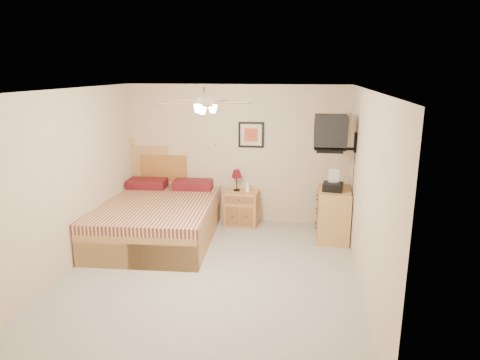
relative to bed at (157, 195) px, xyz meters
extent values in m
plane|color=#A19A91|center=(1.14, -1.12, -0.76)|extent=(4.50, 4.50, 0.00)
cube|color=white|center=(1.14, -1.12, 1.74)|extent=(4.00, 4.50, 0.04)
cube|color=beige|center=(1.14, 1.13, 0.49)|extent=(4.00, 0.04, 2.50)
cube|color=beige|center=(1.14, -3.37, 0.49)|extent=(4.00, 0.04, 2.50)
cube|color=beige|center=(-0.86, -1.12, 0.49)|extent=(0.04, 4.50, 2.50)
cube|color=beige|center=(3.14, -1.12, 0.49)|extent=(0.04, 4.50, 2.50)
cube|color=#AD6F41|center=(1.28, 0.88, -0.45)|extent=(0.60, 0.46, 0.63)
imported|color=white|center=(1.39, 0.85, -0.02)|extent=(0.11, 0.11, 0.22)
cube|color=black|center=(1.41, 1.11, 0.86)|extent=(0.46, 0.04, 0.46)
cube|color=#AA8142|center=(2.87, 0.42, -0.33)|extent=(0.51, 0.73, 0.86)
imported|color=#C3B29C|center=(2.83, 0.67, 0.11)|extent=(0.24, 0.29, 0.02)
imported|color=tan|center=(2.85, 0.71, 0.13)|extent=(0.22, 0.27, 0.02)
camera|label=1|loc=(2.36, -6.41, 1.98)|focal=32.00mm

